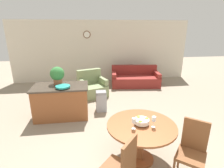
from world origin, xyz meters
TOP-DOWN VIEW (x-y plane):
  - wall_back at (-0.00, 6.21)m, footprint 8.00×0.09m
  - dining_table at (0.24, 0.79)m, footprint 1.23×1.23m
  - dining_chair_near_left at (-0.24, 0.10)m, footprint 0.59×0.59m
  - dining_chair_near_right at (0.94, 0.31)m, footprint 0.59×0.59m
  - fruit_bowl at (0.24, 0.80)m, footprint 0.26×0.26m
  - wine_glass_left at (0.07, 0.68)m, footprint 0.07×0.07m
  - wine_glass_right at (0.42, 0.69)m, footprint 0.07×0.07m
  - kitchen_island at (-1.41, 2.74)m, footprint 1.45×0.83m
  - teal_bowl at (-1.31, 2.55)m, footprint 0.37×0.37m
  - potted_plant at (-1.49, 2.93)m, footprint 0.38×0.38m
  - trash_bin at (-0.31, 2.94)m, footprint 0.30×0.28m
  - couch at (1.32, 5.19)m, footprint 2.07×1.20m
  - armchair at (-0.54, 4.25)m, footprint 1.13×1.12m

SIDE VIEW (x-z plane):
  - couch at x=1.32m, z-range -0.12..0.69m
  - trash_bin at x=-0.31m, z-range 0.00..0.60m
  - armchair at x=-0.54m, z-range -0.15..0.76m
  - kitchen_island at x=-1.41m, z-range 0.00..0.90m
  - dining_chair_near_left at x=-0.24m, z-range 0.04..1.04m
  - dining_chair_near_right at x=0.94m, z-range 0.04..1.04m
  - dining_table at x=0.24m, z-range 0.20..0.95m
  - fruit_bowl at x=0.24m, z-range 0.75..0.88m
  - wine_glass_left at x=0.07m, z-range 0.79..0.99m
  - wine_glass_right at x=0.42m, z-range 0.79..0.99m
  - teal_bowl at x=-1.31m, z-range 0.90..0.97m
  - potted_plant at x=-1.49m, z-range 0.92..1.39m
  - wall_back at x=0.00m, z-range 0.00..2.70m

